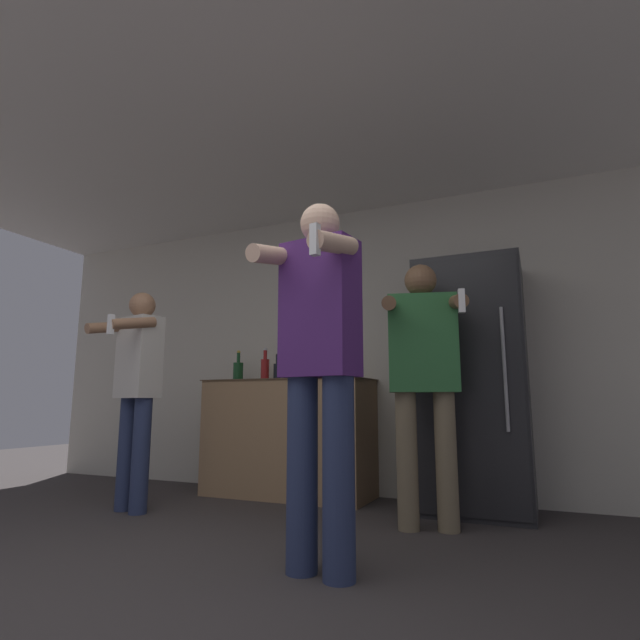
{
  "coord_description": "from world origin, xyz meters",
  "views": [
    {
      "loc": [
        1.47,
        -1.34,
        0.78
      ],
      "look_at": [
        0.5,
        0.87,
        1.18
      ],
      "focal_mm": 28.0,
      "sensor_mm": 36.0,
      "label": 1
    }
  ],
  "objects_px": {
    "bottle_short_whiskey": "(265,368)",
    "refrigerator": "(474,384)",
    "bottle_amber_bourbon": "(277,370)",
    "bottle_green_wine": "(300,368)",
    "bottle_dark_rum": "(325,367)",
    "person_spectator_back": "(424,369)",
    "person_man_side": "(137,382)",
    "person_woman_foreground": "(319,361)",
    "bottle_red_label": "(238,370)"
  },
  "relations": [
    {
      "from": "bottle_dark_rum",
      "to": "person_spectator_back",
      "type": "bearing_deg",
      "value": -35.5
    },
    {
      "from": "bottle_green_wine",
      "to": "person_man_side",
      "type": "relative_size",
      "value": 0.17
    },
    {
      "from": "bottle_amber_bourbon",
      "to": "person_man_side",
      "type": "relative_size",
      "value": 0.15
    },
    {
      "from": "refrigerator",
      "to": "bottle_short_whiskey",
      "type": "distance_m",
      "value": 1.83
    },
    {
      "from": "refrigerator",
      "to": "person_woman_foreground",
      "type": "bearing_deg",
      "value": -107.42
    },
    {
      "from": "bottle_green_wine",
      "to": "bottle_amber_bourbon",
      "type": "bearing_deg",
      "value": 180.0
    },
    {
      "from": "refrigerator",
      "to": "bottle_red_label",
      "type": "bearing_deg",
      "value": 178.09
    },
    {
      "from": "bottle_amber_bourbon",
      "to": "bottle_red_label",
      "type": "relative_size",
      "value": 0.83
    },
    {
      "from": "person_woman_foreground",
      "to": "bottle_amber_bourbon",
      "type": "bearing_deg",
      "value": 124.08
    },
    {
      "from": "bottle_amber_bourbon",
      "to": "person_man_side",
      "type": "height_order",
      "value": "person_man_side"
    },
    {
      "from": "person_man_side",
      "to": "bottle_amber_bourbon",
      "type": "bearing_deg",
      "value": 58.39
    },
    {
      "from": "person_spectator_back",
      "to": "bottle_amber_bourbon",
      "type": "bearing_deg",
      "value": 154.15
    },
    {
      "from": "bottle_red_label",
      "to": "person_woman_foreground",
      "type": "height_order",
      "value": "person_woman_foreground"
    },
    {
      "from": "bottle_dark_rum",
      "to": "bottle_short_whiskey",
      "type": "relative_size",
      "value": 0.93
    },
    {
      "from": "bottle_green_wine",
      "to": "bottle_short_whiskey",
      "type": "xyz_separation_m",
      "value": [
        -0.35,
        0.0,
        0.01
      ]
    },
    {
      "from": "bottle_red_label",
      "to": "person_woman_foreground",
      "type": "relative_size",
      "value": 0.16
    },
    {
      "from": "person_woman_foreground",
      "to": "person_man_side",
      "type": "relative_size",
      "value": 1.09
    },
    {
      "from": "bottle_red_label",
      "to": "person_spectator_back",
      "type": "height_order",
      "value": "person_spectator_back"
    },
    {
      "from": "bottle_red_label",
      "to": "person_woman_foreground",
      "type": "distance_m",
      "value": 2.35
    },
    {
      "from": "bottle_red_label",
      "to": "person_man_side",
      "type": "xyz_separation_m",
      "value": [
        -0.23,
        -1.03,
        -0.14
      ]
    },
    {
      "from": "bottle_green_wine",
      "to": "bottle_red_label",
      "type": "bearing_deg",
      "value": 180.0
    },
    {
      "from": "bottle_short_whiskey",
      "to": "refrigerator",
      "type": "bearing_deg",
      "value": -2.21
    },
    {
      "from": "bottle_amber_bourbon",
      "to": "bottle_red_label",
      "type": "distance_m",
      "value": 0.41
    },
    {
      "from": "bottle_green_wine",
      "to": "bottle_short_whiskey",
      "type": "relative_size",
      "value": 0.93
    },
    {
      "from": "bottle_red_label",
      "to": "bottle_amber_bourbon",
      "type": "bearing_deg",
      "value": -0.0
    },
    {
      "from": "bottle_red_label",
      "to": "person_woman_foreground",
      "type": "bearing_deg",
      "value": -47.62
    },
    {
      "from": "bottle_red_label",
      "to": "bottle_short_whiskey",
      "type": "bearing_deg",
      "value": -0.0
    },
    {
      "from": "bottle_amber_bourbon",
      "to": "refrigerator",
      "type": "bearing_deg",
      "value": -2.37
    },
    {
      "from": "bottle_dark_rum",
      "to": "bottle_green_wine",
      "type": "bearing_deg",
      "value": -180.0
    },
    {
      "from": "refrigerator",
      "to": "person_woman_foreground",
      "type": "height_order",
      "value": "refrigerator"
    },
    {
      "from": "person_woman_foreground",
      "to": "person_spectator_back",
      "type": "xyz_separation_m",
      "value": [
        0.29,
        1.03,
        0.02
      ]
    },
    {
      "from": "bottle_amber_bourbon",
      "to": "person_woman_foreground",
      "type": "bearing_deg",
      "value": -55.92
    },
    {
      "from": "bottle_red_label",
      "to": "person_spectator_back",
      "type": "xyz_separation_m",
      "value": [
        1.87,
        -0.71,
        -0.08
      ]
    },
    {
      "from": "refrigerator",
      "to": "bottle_dark_rum",
      "type": "height_order",
      "value": "refrigerator"
    },
    {
      "from": "refrigerator",
      "to": "bottle_short_whiskey",
      "type": "relative_size",
      "value": 6.18
    },
    {
      "from": "refrigerator",
      "to": "bottle_short_whiskey",
      "type": "height_order",
      "value": "refrigerator"
    },
    {
      "from": "bottle_amber_bourbon",
      "to": "person_spectator_back",
      "type": "xyz_separation_m",
      "value": [
        1.46,
        -0.71,
        -0.07
      ]
    },
    {
      "from": "bottle_dark_rum",
      "to": "bottle_green_wine",
      "type": "distance_m",
      "value": 0.24
    },
    {
      "from": "refrigerator",
      "to": "person_spectator_back",
      "type": "height_order",
      "value": "refrigerator"
    },
    {
      "from": "bottle_green_wine",
      "to": "bottle_short_whiskey",
      "type": "distance_m",
      "value": 0.35
    },
    {
      "from": "bottle_short_whiskey",
      "to": "person_woman_foreground",
      "type": "bearing_deg",
      "value": -53.19
    },
    {
      "from": "bottle_red_label",
      "to": "bottle_dark_rum",
      "type": "height_order",
      "value": "bottle_red_label"
    },
    {
      "from": "bottle_dark_rum",
      "to": "person_man_side",
      "type": "bearing_deg",
      "value": -136.92
    },
    {
      "from": "bottle_dark_rum",
      "to": "person_spectator_back",
      "type": "relative_size",
      "value": 0.16
    },
    {
      "from": "bottle_red_label",
      "to": "person_spectator_back",
      "type": "bearing_deg",
      "value": -20.73
    },
    {
      "from": "bottle_short_whiskey",
      "to": "person_woman_foreground",
      "type": "height_order",
      "value": "person_woman_foreground"
    },
    {
      "from": "person_spectator_back",
      "to": "bottle_red_label",
      "type": "bearing_deg",
      "value": 159.27
    },
    {
      "from": "bottle_red_label",
      "to": "bottle_short_whiskey",
      "type": "relative_size",
      "value": 0.96
    },
    {
      "from": "bottle_amber_bourbon",
      "to": "bottle_green_wine",
      "type": "height_order",
      "value": "bottle_green_wine"
    },
    {
      "from": "bottle_red_label",
      "to": "person_spectator_back",
      "type": "distance_m",
      "value": 2.0
    }
  ]
}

